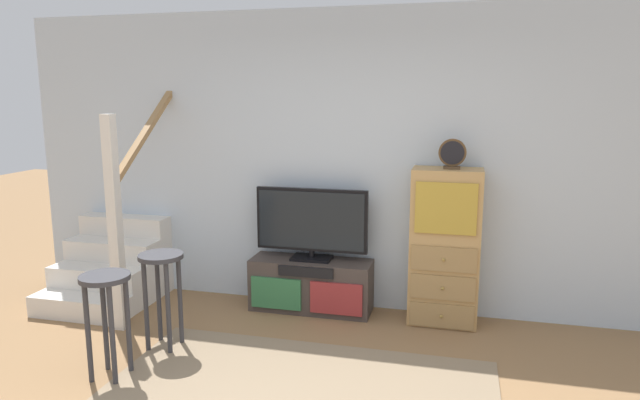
# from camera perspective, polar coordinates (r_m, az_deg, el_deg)

# --- Properties ---
(back_wall) EXTENTS (6.40, 0.12, 2.70)m
(back_wall) POSITION_cam_1_polar(r_m,az_deg,el_deg) (5.14, 3.06, 3.89)
(back_wall) COLOR silver
(back_wall) RESTS_ON ground_plane
(media_console) EXTENTS (1.10, 0.38, 0.47)m
(media_console) POSITION_cam_1_polar(r_m,az_deg,el_deg) (5.20, -0.92, -8.62)
(media_console) COLOR #423833
(media_console) RESTS_ON ground_plane
(television) EXTENTS (1.02, 0.22, 0.65)m
(television) POSITION_cam_1_polar(r_m,az_deg,el_deg) (5.06, -0.87, -2.25)
(television) COLOR black
(television) RESTS_ON media_console
(side_cabinet) EXTENTS (0.58, 0.38, 1.35)m
(side_cabinet) POSITION_cam_1_polar(r_m,az_deg,el_deg) (4.92, 12.51, -4.70)
(side_cabinet) COLOR tan
(side_cabinet) RESTS_ON ground_plane
(desk_clock) EXTENTS (0.23, 0.08, 0.25)m
(desk_clock) POSITION_cam_1_polar(r_m,az_deg,el_deg) (4.76, 13.26, 4.56)
(desk_clock) COLOR #4C3823
(desk_clock) RESTS_ON side_cabinet
(staircase) EXTENTS (1.00, 1.36, 2.20)m
(staircase) POSITION_cam_1_polar(r_m,az_deg,el_deg) (5.95, -19.29, -5.40)
(staircase) COLOR silver
(staircase) RESTS_ON ground_plane
(bar_stool_near) EXTENTS (0.34, 0.34, 0.75)m
(bar_stool_near) POSITION_cam_1_polar(r_m,az_deg,el_deg) (4.18, -20.81, -9.65)
(bar_stool_near) COLOR #333338
(bar_stool_near) RESTS_ON ground_plane
(bar_stool_far) EXTENTS (0.34, 0.34, 0.76)m
(bar_stool_far) POSITION_cam_1_polar(r_m,az_deg,el_deg) (4.52, -15.71, -7.72)
(bar_stool_far) COLOR #333338
(bar_stool_far) RESTS_ON ground_plane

